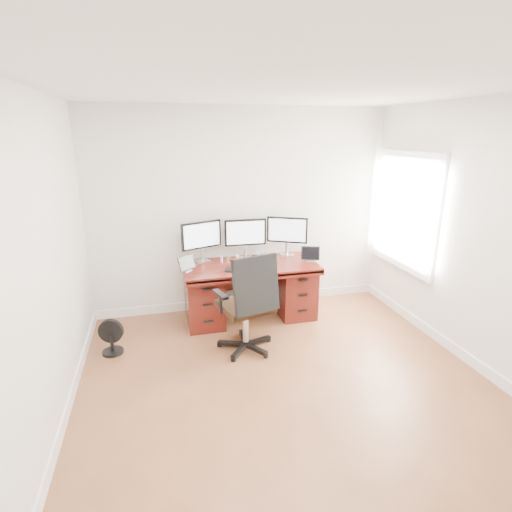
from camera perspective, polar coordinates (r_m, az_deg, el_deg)
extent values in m
plane|color=brown|center=(3.91, 5.74, -19.98)|extent=(4.50, 4.50, 0.00)
cube|color=silver|center=(5.38, -1.97, 6.37)|extent=(4.00, 0.10, 2.70)
cube|color=silver|center=(4.39, 31.73, 1.27)|extent=(0.10, 4.50, 2.70)
cube|color=white|center=(5.47, 20.54, 6.01)|extent=(0.04, 1.30, 1.50)
cube|color=white|center=(5.46, 20.36, 6.00)|extent=(0.01, 1.15, 1.35)
cube|color=#4F150F|center=(5.12, -0.82, -1.45)|extent=(1.70, 0.80, 0.05)
cube|color=#4F150F|center=(5.18, -7.44, -5.79)|extent=(0.45, 0.70, 0.70)
cube|color=#4F150F|center=(5.43, 5.35, -4.59)|extent=(0.45, 0.70, 0.70)
cube|color=#3A0E0A|center=(5.47, -1.55, -2.71)|extent=(0.74, 0.03, 0.40)
cylinder|color=black|center=(4.67, -1.48, -12.53)|extent=(0.75, 0.75, 0.09)
cylinder|color=silver|center=(4.55, -1.51, -9.65)|extent=(0.07, 0.07, 0.44)
cube|color=black|center=(4.45, -1.53, -7.12)|extent=(0.64, 0.63, 0.08)
cube|color=black|center=(4.13, 0.01, -4.16)|extent=(0.50, 0.19, 0.60)
cube|color=black|center=(4.25, -5.10, -5.48)|extent=(0.13, 0.27, 0.03)
cube|color=black|center=(4.51, 1.78, -4.07)|extent=(0.13, 0.27, 0.03)
cylinder|color=black|center=(4.86, -19.74, -12.75)|extent=(0.23, 0.23, 0.03)
cylinder|color=black|center=(4.81, -19.88, -11.59)|extent=(0.04, 0.04, 0.19)
cylinder|color=black|center=(4.75, -20.05, -10.13)|extent=(0.28, 0.12, 0.27)
cube|color=silver|center=(5.27, -7.66, -0.71)|extent=(0.22, 0.19, 0.01)
cylinder|color=silver|center=(5.24, -7.70, 0.18)|extent=(0.04, 0.04, 0.18)
cube|color=black|center=(5.17, -7.82, 2.99)|extent=(0.53, 0.22, 0.35)
cube|color=white|center=(5.15, -7.71, 2.94)|extent=(0.47, 0.18, 0.30)
cube|color=silver|center=(5.36, -1.50, -0.25)|extent=(0.18, 0.15, 0.01)
cylinder|color=silver|center=(5.33, -1.50, 0.63)|extent=(0.04, 0.04, 0.18)
cube|color=black|center=(5.26, -1.53, 3.39)|extent=(0.55, 0.05, 0.35)
cube|color=white|center=(5.24, -1.48, 3.34)|extent=(0.50, 0.02, 0.30)
cube|color=silver|center=(5.51, 4.40, 0.20)|extent=(0.22, 0.21, 0.01)
cylinder|color=silver|center=(5.48, 4.42, 1.05)|extent=(0.04, 0.04, 0.18)
cube|color=black|center=(5.42, 4.48, 3.74)|extent=(0.50, 0.29, 0.35)
cube|color=white|center=(5.40, 4.45, 3.69)|extent=(0.44, 0.24, 0.30)
cube|color=silver|center=(4.94, -9.82, -2.00)|extent=(0.13, 0.12, 0.01)
cube|color=black|center=(4.91, -9.87, -0.96)|extent=(0.23, 0.20, 0.17)
cube|color=silver|center=(5.29, 7.77, -0.60)|extent=(0.12, 0.11, 0.01)
cube|color=black|center=(5.27, 7.81, 0.37)|extent=(0.25, 0.14, 0.17)
cube|color=silver|center=(4.91, -0.94, -1.87)|extent=(0.27, 0.14, 0.01)
cube|color=#B8BABF|center=(4.99, 1.66, -1.58)|extent=(0.17, 0.17, 0.01)
cube|color=black|center=(4.88, -2.95, -2.03)|extent=(0.28, 0.23, 0.01)
cube|color=black|center=(5.06, -1.03, -1.31)|extent=(0.13, 0.07, 0.01)
cylinder|color=pink|center=(5.17, -4.93, -0.64)|extent=(0.03, 0.03, 0.06)
sphere|color=pink|center=(5.16, -4.94, -0.17)|extent=(0.04, 0.04, 0.04)
cylinder|color=brown|center=(5.19, -4.02, -0.57)|extent=(0.03, 0.03, 0.06)
sphere|color=brown|center=(5.17, -4.03, -0.10)|extent=(0.04, 0.04, 0.04)
cylinder|color=#EBA959|center=(5.21, -2.69, -0.47)|extent=(0.03, 0.03, 0.06)
sphere|color=#EBA959|center=(5.20, -2.69, 0.00)|extent=(0.04, 0.04, 0.04)
cylinder|color=#61ACF3|center=(5.27, 0.32, -0.24)|extent=(0.03, 0.03, 0.06)
sphere|color=#61ACF3|center=(5.26, 0.32, 0.22)|extent=(0.04, 0.04, 0.04)
cylinder|color=#9671E1|center=(5.29, 1.36, -0.16)|extent=(0.03, 0.03, 0.06)
sphere|color=#9671E1|center=(5.28, 1.36, 0.30)|extent=(0.04, 0.04, 0.04)
cylinder|color=tan|center=(5.33, 2.73, -0.06)|extent=(0.03, 0.03, 0.06)
sphere|color=tan|center=(5.32, 2.74, 0.40)|extent=(0.04, 0.04, 0.04)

